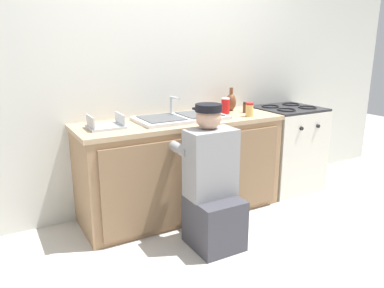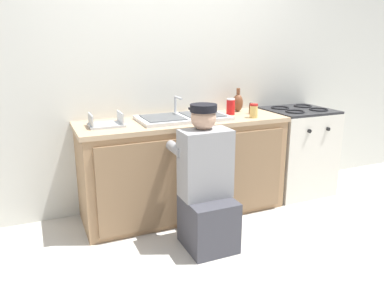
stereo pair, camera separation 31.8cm
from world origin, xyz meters
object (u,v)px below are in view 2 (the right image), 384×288
Objects in this scene: spice_bottle_pepper at (251,109)px; soda_cup_red at (231,107)px; sink_double_basin at (183,117)px; stove_range at (296,151)px; plumber_person at (206,189)px; condiment_jar at (254,111)px; dish_rack_tray at (106,123)px; vase_decorative at (238,102)px.

spice_bottle_pepper is 0.69× the size of soda_cup_red.
soda_cup_red reaches higher than spice_bottle_pepper.
sink_double_basin is 0.70m from spice_bottle_pepper.
stove_range is (1.28, -0.00, -0.45)m from sink_double_basin.
plumber_person is 0.96m from condiment_jar.
sink_double_basin reaches higher than dish_rack_tray.
plumber_person is at bearing -45.54° from dish_rack_tray.
vase_decorative is at bearing 7.41° from dish_rack_tray.
dish_rack_tray is 1.84× the size of soda_cup_red.
sink_double_basin reaches higher than spice_bottle_pepper.
soda_cup_red is 0.25m from condiment_jar.
sink_double_basin is 1.35m from stove_range.
plumber_person reaches higher than spice_bottle_pepper.
spice_bottle_pepper is 0.19m from condiment_jar.
dish_rack_tray is 2.19× the size of condiment_jar.
condiment_jar is at bearing -115.12° from spice_bottle_pepper.
spice_bottle_pepper is (-0.57, -0.00, 0.49)m from stove_range.
soda_cup_red is at bearing 166.10° from spice_bottle_pepper.
soda_cup_red is at bearing 176.56° from stove_range.
spice_bottle_pepper is at bearing 39.24° from plumber_person.
plumber_person is at bearing -132.23° from vase_decorative.
vase_decorative is (0.72, 0.80, 0.51)m from plumber_person.
plumber_person is (-0.07, -0.63, -0.44)m from sink_double_basin.
spice_bottle_pepper is at bearing -13.90° from soda_cup_red.
condiment_jar reaches higher than spice_bottle_pepper.
condiment_jar is at bearing -63.23° from soda_cup_red.
stove_range is 3.21× the size of dish_rack_tray.
stove_range is 7.02× the size of condiment_jar.
sink_double_basin is 0.89× the size of stove_range.
dish_rack_tray is at bearing 172.61° from condiment_jar.
sink_double_basin is at bearing 0.97° from dish_rack_tray.
vase_decorative is 2.19× the size of spice_bottle_pepper.
stove_range is at bearing -3.44° from soda_cup_red.
spice_bottle_pepper is at bearing 0.30° from dish_rack_tray.
sink_double_basin is 0.51m from soda_cup_red.
stove_range is at bearing -14.76° from vase_decorative.
soda_cup_red is at bearing 2.68° from dish_rack_tray.
soda_cup_red is (-0.77, 0.05, 0.51)m from stove_range.
sink_double_basin is at bearing -175.02° from soda_cup_red.
vase_decorative reaches higher than condiment_jar.
condiment_jar is at bearing -16.23° from sink_double_basin.
soda_cup_red is (0.51, 0.04, 0.06)m from sink_double_basin.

